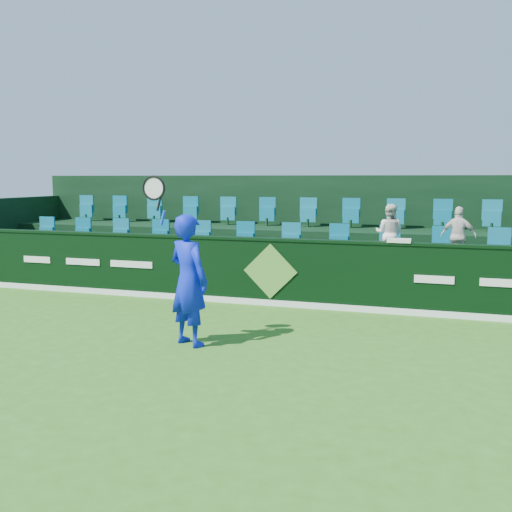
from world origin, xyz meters
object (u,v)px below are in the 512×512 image
(spectator_left, at_px, (389,233))
(spectator_middle, at_px, (459,236))
(tennis_player, at_px, (188,279))
(towel, at_px, (399,240))

(spectator_left, height_order, spectator_middle, spectator_left)
(spectator_left, distance_m, spectator_middle, 1.35)
(spectator_left, relative_size, spectator_middle, 1.03)
(tennis_player, bearing_deg, spectator_left, 57.54)
(spectator_left, bearing_deg, spectator_middle, -168.90)
(towel, bearing_deg, tennis_player, -133.79)
(spectator_left, xyz_separation_m, towel, (0.27, -1.12, -0.02))
(spectator_middle, height_order, towel, spectator_middle)
(tennis_player, xyz_separation_m, spectator_middle, (3.99, 4.16, 0.38))
(spectator_left, bearing_deg, towel, 114.49)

